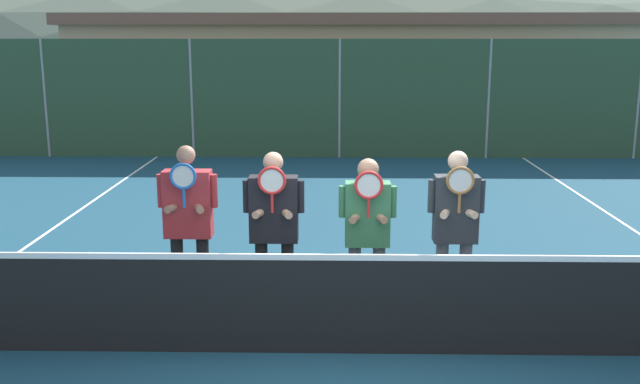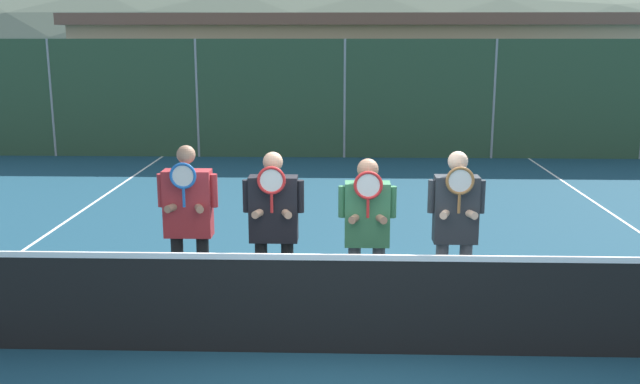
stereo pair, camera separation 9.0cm
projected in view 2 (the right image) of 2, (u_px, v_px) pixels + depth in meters
name	position (u px, v px, depth m)	size (l,w,h in m)	color
ground_plane	(346.00, 353.00, 6.73)	(120.00, 120.00, 0.00)	navy
hill_distant	(343.00, 69.00, 63.13)	(104.10, 57.83, 20.24)	slate
clubhouse_building	(354.00, 68.00, 24.62)	(18.56, 5.50, 3.61)	tan
fence_back	(345.00, 99.00, 17.18)	(21.57, 0.06, 2.85)	gray
tennis_net	(346.00, 303.00, 6.62)	(12.08, 0.09, 1.08)	gray
court_line_left_sideline	(19.00, 253.00, 9.80)	(0.05, 16.00, 0.01)	white
player_leftmost	(188.00, 218.00, 7.40)	(0.63, 0.34, 1.84)	black
player_center_left	(274.00, 222.00, 7.32)	(0.63, 0.34, 1.79)	black
player_center_right	(367.00, 226.00, 7.26)	(0.59, 0.34, 1.73)	#56565B
player_rightmost	(455.00, 224.00, 7.25)	(0.58, 0.34, 1.81)	#56565B
car_far_left	(125.00, 108.00, 19.99)	(4.03, 1.92, 1.84)	#B2B7BC
car_left_of_center	(303.00, 109.00, 20.14)	(4.56, 2.04, 1.71)	#285638
car_center	(481.00, 110.00, 19.97)	(4.05, 2.06, 1.75)	black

